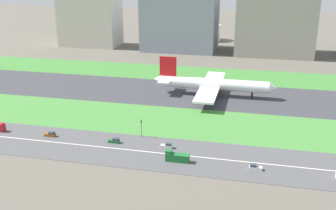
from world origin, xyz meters
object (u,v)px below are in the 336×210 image
at_px(car_2, 50,134).
at_px(car_3, 114,141).
at_px(car_4, 167,146).
at_px(fuel_tank_centre, 246,33).
at_px(hangar_building, 180,15).
at_px(fuel_tank_east, 277,35).
at_px(airliner, 211,84).
at_px(truck_0, 177,157).
at_px(terminal_building, 90,13).
at_px(office_tower, 275,26).
at_px(fuel_tank_west, 209,33).
at_px(traffic_light, 141,127).
at_px(car_1, 255,167).

bearing_deg(car_2, car_3, 0.00).
bearing_deg(car_4, fuel_tank_centre, 85.42).
xyz_separation_m(hangar_building, fuel_tank_east, (76.64, 45.00, -20.08)).
height_order(car_2, hangar_building, hangar_building).
height_order(airliner, truck_0, airliner).
relative_size(airliner, truck_0, 7.74).
relative_size(terminal_building, office_tower, 0.93).
xyz_separation_m(hangar_building, fuel_tank_west, (16.83, 45.00, -20.52)).
relative_size(traffic_light, terminal_building, 0.14).
bearing_deg(fuel_tank_centre, hangar_building, -137.93).
bearing_deg(car_4, car_1, -16.83).
distance_m(car_4, fuel_tank_west, 227.56).
bearing_deg(truck_0, car_2, -10.40).
distance_m(office_tower, fuel_tank_east, 47.31).
bearing_deg(hangar_building, traffic_light, -83.72).
xyz_separation_m(car_3, fuel_tank_west, (6.35, 227.00, 5.98)).
xyz_separation_m(car_4, fuel_tank_east, (44.96, 227.00, 6.41)).
height_order(airliner, car_4, airliner).
xyz_separation_m(truck_0, car_2, (-54.48, 10.00, -0.75)).
bearing_deg(car_4, office_tower, 77.31).
xyz_separation_m(car_2, fuel_tank_east, (93.61, 227.00, 6.41)).
height_order(terminal_building, fuel_tank_centre, terminal_building).
distance_m(car_2, fuel_tank_centre, 236.73).
distance_m(car_4, car_2, 48.65).
distance_m(traffic_light, fuel_tank_east, 226.44).
xyz_separation_m(car_1, traffic_light, (-45.59, 17.99, 3.37)).
height_order(airliner, car_2, airliner).
relative_size(car_3, terminal_building, 0.08).
bearing_deg(truck_0, car_1, -180.00).
height_order(truck_0, hangar_building, hangar_building).
bearing_deg(airliner, hangar_building, 109.19).
bearing_deg(fuel_tank_centre, car_3, -99.84).
bearing_deg(car_1, fuel_tank_east, -92.87).
height_order(car_4, traffic_light, traffic_light).
height_order(car_2, terminal_building, terminal_building).
distance_m(car_1, fuel_tank_centre, 237.56).
bearing_deg(car_4, hangar_building, 99.87).
xyz_separation_m(car_1, hangar_building, (-64.75, 192.00, 26.49)).
height_order(car_2, fuel_tank_west, fuel_tank_west).
distance_m(car_1, car_2, 82.33).
bearing_deg(traffic_light, car_3, -137.31).
relative_size(airliner, fuel_tank_east, 2.94).
xyz_separation_m(car_4, fuel_tank_centre, (18.17, 227.00, 6.67)).
height_order(airliner, fuel_tank_centre, airliner).
relative_size(car_1, terminal_building, 0.08).
bearing_deg(fuel_tank_centre, fuel_tank_west, 180.00).
xyz_separation_m(traffic_light, fuel_tank_centre, (30.70, 219.01, 3.30)).
xyz_separation_m(traffic_light, hangar_building, (-19.15, 174.01, 23.12)).
bearing_deg(car_3, car_1, -10.44).
bearing_deg(office_tower, traffic_light, -107.10).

